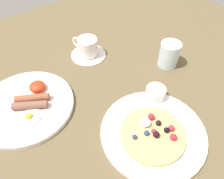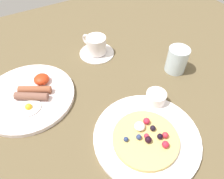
{
  "view_description": "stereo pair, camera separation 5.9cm",
  "coord_description": "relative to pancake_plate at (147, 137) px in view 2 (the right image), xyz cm",
  "views": [
    {
      "loc": [
        -21.68,
        -32.63,
        49.29
      ],
      "look_at": [
        4.02,
        -0.35,
        4.0
      ],
      "focal_mm": 33.68,
      "sensor_mm": 36.0,
      "label": 1
    },
    {
      "loc": [
        -16.85,
        -35.94,
        49.29
      ],
      "look_at": [
        4.02,
        -0.35,
        4.0
      ],
      "focal_mm": 33.68,
      "sensor_mm": 36.0,
      "label": 2
    }
  ],
  "objects": [
    {
      "name": "coffee_cup",
      "position": [
        5.26,
        38.36,
        3.47
      ],
      "size": [
        7.19,
        10.0,
        6.13
      ],
      "color": "white",
      "rests_on": "coffee_saucer"
    },
    {
      "name": "syrup_ramekin",
      "position": [
        9.05,
        8.12,
        2.3
      ],
      "size": [
        5.83,
        5.83,
        3.38
      ],
      "color": "white",
      "rests_on": "pancake_plate"
    },
    {
      "name": "breakfast_plate",
      "position": [
        -22.72,
        29.36,
        0.13
      ],
      "size": [
        27.79,
        27.79,
        1.39
      ],
      "primitive_type": "cylinder",
      "color": "white",
      "rests_on": "ground_plane"
    },
    {
      "name": "ground_plane",
      "position": [
        -4.92,
        16.65,
        -2.06
      ],
      "size": [
        168.95,
        136.5,
        3.0
      ],
      "primitive_type": "cube",
      "color": "brown"
    },
    {
      "name": "fried_breakfast",
      "position": [
        -20.37,
        28.72,
        1.9
      ],
      "size": [
        12.39,
        13.77,
        2.83
      ],
      "color": "brown",
      "rests_on": "breakfast_plate"
    },
    {
      "name": "water_glass",
      "position": [
        24.38,
        17.07,
        3.78
      ],
      "size": [
        6.86,
        6.86,
        8.68
      ],
      "primitive_type": "cylinder",
      "color": "silver",
      "rests_on": "ground_plane"
    },
    {
      "name": "pancake_plate",
      "position": [
        0.0,
        0.0,
        0.0
      ],
      "size": [
        27.78,
        27.78,
        1.13
      ],
      "primitive_type": "cylinder",
      "color": "white",
      "rests_on": "ground_plane"
    },
    {
      "name": "pancake_with_berries",
      "position": [
        -0.98,
        -0.71,
        1.34
      ],
      "size": [
        16.76,
        16.76,
        2.99
      ],
      "color": "#D4B767",
      "rests_on": "pancake_plate"
    },
    {
      "name": "coffee_saucer",
      "position": [
        5.33,
        38.18,
        -0.14
      ],
      "size": [
        12.84,
        12.84,
        0.85
      ],
      "primitive_type": "cylinder",
      "color": "white",
      "rests_on": "ground_plane"
    }
  ]
}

